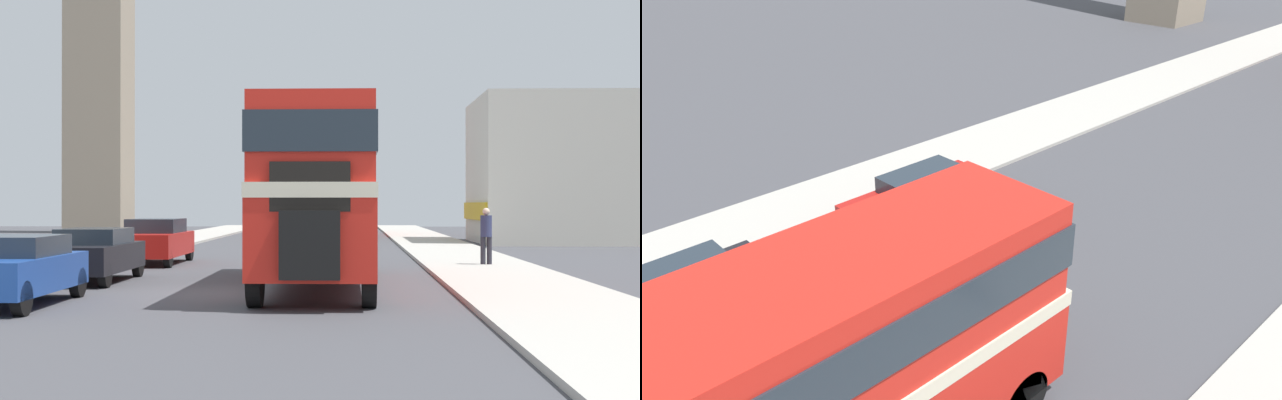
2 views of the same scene
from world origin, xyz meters
The scene contains 2 objects.
car_parked_mid centered at (-3.92, 2.95, 0.73)m, with size 1.74×4.21×1.38m.
car_parked_far centered at (-3.84, 9.87, 0.78)m, with size 1.83×4.58×1.51m.
Camera 2 is at (8.38, -0.31, 8.64)m, focal length 35.00 mm.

